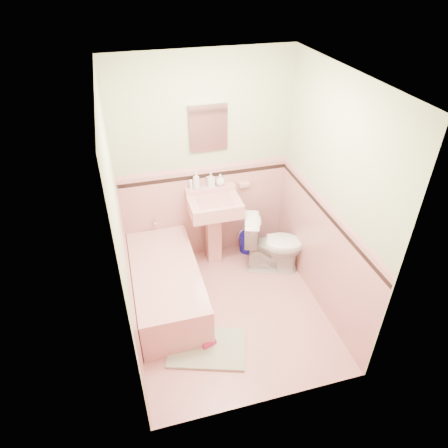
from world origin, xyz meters
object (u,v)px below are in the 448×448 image
object	(u,v)px
bathtub	(167,287)
toilet	(274,244)
sink	(215,232)
shoe	(209,343)
medicine_cabinet	(208,128)
bucket	(248,243)
soap_bottle_mid	(211,180)
soap_bottle_left	(196,180)
soap_bottle_right	(220,180)

from	to	relation	value
bathtub	toilet	size ratio (longest dim) A/B	2.06
sink	shoe	distance (m)	1.38
medicine_cabinet	toilet	size ratio (longest dim) A/B	0.70
bucket	medicine_cabinet	bearing A→B (deg)	168.00
sink	soap_bottle_mid	bearing A→B (deg)	87.78
bathtub	soap_bottle_mid	distance (m)	1.31
soap_bottle_left	shoe	distance (m)	1.79
medicine_cabinet	soap_bottle_mid	distance (m)	0.62
soap_bottle_left	shoe	xyz separation A→B (m)	(-0.22, -1.44, -1.04)
bucket	shoe	distance (m)	1.62
medicine_cabinet	soap_bottle_right	xyz separation A→B (m)	(0.12, -0.03, -0.64)
toilet	sink	bearing A→B (deg)	84.29
medicine_cabinet	soap_bottle_left	world-z (taller)	medicine_cabinet
soap_bottle_right	medicine_cabinet	bearing A→B (deg)	166.22
toilet	medicine_cabinet	bearing A→B (deg)	70.86
bathtub	medicine_cabinet	xyz separation A→B (m)	(0.68, 0.74, 1.47)
medicine_cabinet	bucket	world-z (taller)	medicine_cabinet
bathtub	soap_bottle_right	bearing A→B (deg)	41.51
bathtub	soap_bottle_right	world-z (taller)	soap_bottle_right
soap_bottle_right	bucket	size ratio (longest dim) A/B	0.58
soap_bottle_left	soap_bottle_mid	world-z (taller)	soap_bottle_left
bucket	toilet	bearing A→B (deg)	-64.67
bathtub	soap_bottle_left	xyz separation A→B (m)	(0.52, 0.71, 0.87)
bucket	sink	bearing A→B (deg)	-166.64
medicine_cabinet	soap_bottle_left	bearing A→B (deg)	-169.51
sink	medicine_cabinet	distance (m)	1.25
bucket	soap_bottle_right	bearing A→B (deg)	168.64
soap_bottle_mid	shoe	bearing A→B (deg)	-105.26
toilet	bucket	size ratio (longest dim) A/B	2.96
soap_bottle_left	sink	bearing A→B (deg)	-48.00
soap_bottle_left	bathtub	bearing A→B (deg)	-126.11
soap_bottle_mid	bucket	xyz separation A→B (m)	(0.46, -0.07, -0.96)
bathtub	soap_bottle_left	bearing A→B (deg)	53.89
sink	toilet	distance (m)	0.73
soap_bottle_left	soap_bottle_mid	distance (m)	0.17
toilet	bucket	distance (m)	0.51
soap_bottle_right	toilet	bearing A→B (deg)	-41.41
shoe	soap_bottle_left	bearing A→B (deg)	63.01
bucket	soap_bottle_left	bearing A→B (deg)	173.72
medicine_cabinet	soap_bottle_right	distance (m)	0.65
sink	bucket	bearing A→B (deg)	13.36
soap_bottle_right	shoe	xyz separation A→B (m)	(-0.51, -1.44, -1.00)
soap_bottle_right	soap_bottle_left	bearing A→B (deg)	180.00
medicine_cabinet	toilet	xyz separation A→B (m)	(0.66, -0.50, -1.34)
bathtub	sink	xyz separation A→B (m)	(0.68, 0.53, 0.24)
sink	bucket	world-z (taller)	sink
medicine_cabinet	bucket	size ratio (longest dim) A/B	2.08
toilet	shoe	bearing A→B (deg)	151.10
sink	soap_bottle_left	bearing A→B (deg)	132.00
sink	medicine_cabinet	size ratio (longest dim) A/B	1.81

